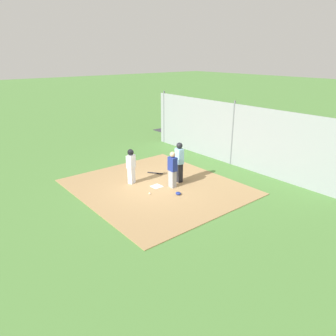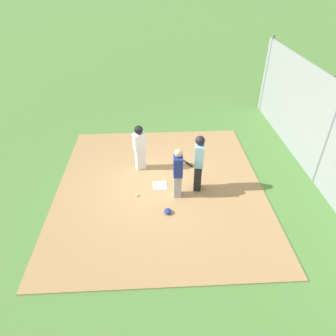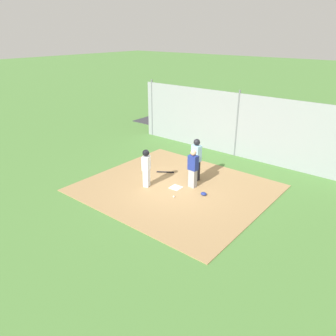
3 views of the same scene
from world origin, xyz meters
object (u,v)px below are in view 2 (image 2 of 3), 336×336
umpire (199,162)px  runner (140,145)px  catcher_mask (168,211)px  home_plate (160,186)px  baseball_bat (185,161)px  catcher (178,172)px  baseball (137,195)px

umpire → runner: (1.23, 1.77, -0.08)m
catcher_mask → home_plate: bearing=8.1°
umpire → baseball_bat: umpire is taller
home_plate → catcher: size_ratio=0.27×
catcher_mask → baseball: 1.19m
runner → baseball_bat: size_ratio=2.02×
umpire → baseball: size_ratio=25.02×
catcher → baseball: (0.01, 1.23, -0.80)m
catcher → catcher_mask: size_ratio=6.74×
baseball → catcher_mask: bearing=-131.2°
home_plate → baseball: (-0.46, 0.72, 0.03)m
runner → baseball_bat: (0.27, -1.54, -0.87)m
baseball → umpire: bearing=-81.7°
home_plate → catcher_mask: bearing=-171.9°
home_plate → catcher_mask: size_ratio=1.83×
catcher → baseball_bat: (1.79, -0.40, -0.81)m
baseball_bat → catcher_mask: catcher_mask is taller
home_plate → catcher: (-0.47, -0.51, 0.83)m
home_plate → catcher: bearing=-132.7°
runner → umpire: bearing=32.6°
runner → catcher_mask: runner is taller
runner → catcher_mask: bearing=-3.2°
catcher → runner: (1.52, 1.14, 0.06)m
runner → baseball_bat: bearing=77.5°
umpire → catcher_mask: 1.71m
home_plate → catcher: 1.08m
baseball_bat → baseball: baseball is taller
home_plate → catcher_mask: 1.26m
home_plate → umpire: umpire is taller
baseball_bat → baseball: size_ratio=10.68×
umpire → baseball_bat: (1.51, 0.23, -0.96)m
umpire → runner: size_ratio=1.16×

